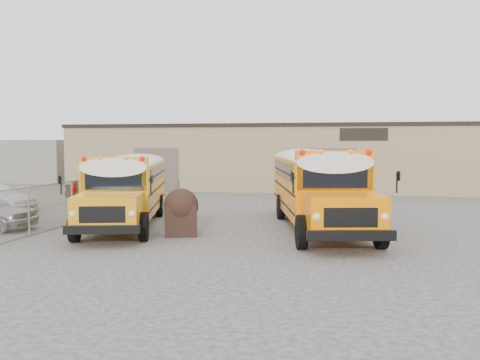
% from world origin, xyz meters
% --- Properties ---
extents(ground, '(120.00, 120.00, 0.00)m').
position_xyz_m(ground, '(0.00, 0.00, 0.00)').
color(ground, '#3A3735').
rests_on(ground, ground).
extents(warehouse, '(30.20, 10.20, 4.67)m').
position_xyz_m(warehouse, '(-0.00, 19.99, 2.37)').
color(warehouse, '#8F7358').
rests_on(warehouse, ground).
extents(chainlink_fence, '(0.07, 18.07, 1.81)m').
position_xyz_m(chainlink_fence, '(-6.00, 3.00, 0.90)').
color(chainlink_fence, gray).
rests_on(chainlink_fence, ground).
extents(distant_building_left, '(8.00, 6.00, 3.60)m').
position_xyz_m(distant_building_left, '(-22.00, 22.00, 1.80)').
color(distant_building_left, slate).
rests_on(distant_building_left, ground).
extents(school_bus_left, '(4.93, 10.16, 2.89)m').
position_xyz_m(school_bus_left, '(-5.42, 6.36, 1.67)').
color(school_bus_left, orange).
rests_on(school_bus_left, ground).
extents(school_bus_right, '(4.97, 11.06, 3.15)m').
position_xyz_m(school_bus_right, '(2.52, 7.66, 1.82)').
color(school_bus_right, '#FF7E00').
rests_on(school_bus_right, ground).
extents(tarp_bundle, '(1.39, 1.31, 1.72)m').
position_xyz_m(tarp_bundle, '(-0.73, -1.65, 0.88)').
color(tarp_bundle, black).
rests_on(tarp_bundle, ground).
extents(car_dark, '(4.51, 2.51, 1.41)m').
position_xyz_m(car_dark, '(-8.34, 7.52, 0.70)').
color(car_dark, '#222227').
rests_on(car_dark, ground).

